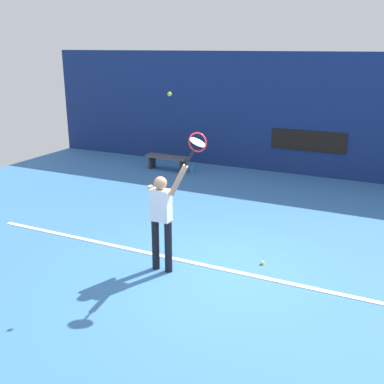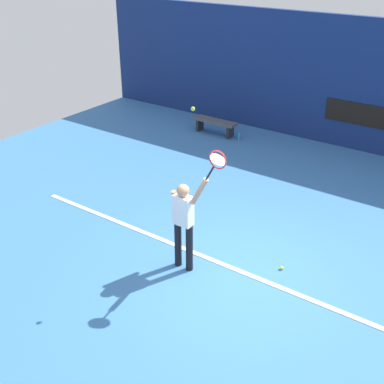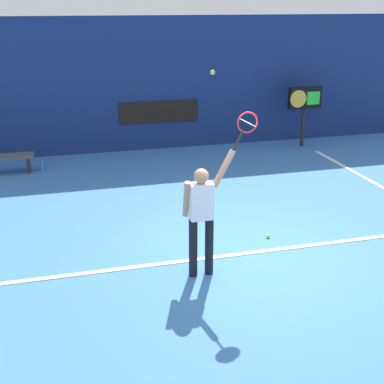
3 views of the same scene
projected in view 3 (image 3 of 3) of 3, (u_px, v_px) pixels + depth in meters
name	position (u px, v px, depth m)	size (l,w,h in m)	color
ground_plane	(246.00, 258.00, 8.54)	(18.00, 18.00, 0.00)	#3870B2
back_wall	(158.00, 84.00, 14.33)	(18.00, 0.20, 3.58)	navy
sponsor_banner_center	(159.00, 112.00, 14.47)	(2.20, 0.03, 0.60)	black
court_baseline	(243.00, 254.00, 8.66)	(10.00, 0.10, 0.01)	white
tennis_player	(202.00, 213.00, 7.69)	(0.75, 0.31, 1.95)	black
tennis_racket	(246.00, 125.00, 7.40)	(0.43, 0.27, 0.61)	black
tennis_ball	(213.00, 72.00, 7.08)	(0.07, 0.07, 0.07)	#CCE033
scoreboard_clock	(305.00, 101.00, 14.68)	(0.96, 0.20, 1.68)	black
court_bench	(4.00, 160.00, 12.62)	(1.40, 0.36, 0.45)	#4C4C51
water_bottle	(42.00, 166.00, 12.90)	(0.07, 0.07, 0.24)	#338CD8
spare_ball	(268.00, 236.00, 9.25)	(0.07, 0.07, 0.07)	#CCE033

